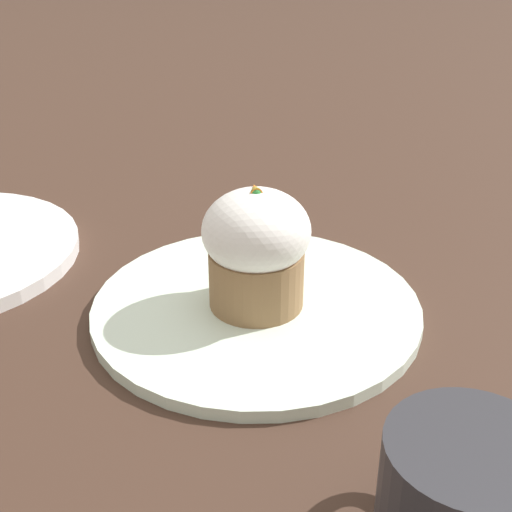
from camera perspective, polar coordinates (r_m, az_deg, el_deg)
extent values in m
plane|color=#3D281E|center=(0.57, 0.02, -4.65)|extent=(4.00, 4.00, 0.00)
cylinder|color=silver|center=(0.57, 0.02, -4.22)|extent=(0.26, 0.26, 0.01)
cylinder|color=olive|center=(0.55, 0.00, -1.81)|extent=(0.07, 0.07, 0.05)
ellipsoid|color=white|center=(0.53, 0.00, 1.98)|extent=(0.08, 0.08, 0.06)
cone|color=orange|center=(0.53, -0.11, 5.36)|extent=(0.02, 0.01, 0.01)
sphere|color=green|center=(0.52, 0.03, 4.93)|extent=(0.01, 0.01, 0.01)
cube|color=#B7B7BC|center=(0.63, 0.35, 0.11)|extent=(0.08, 0.05, 0.00)
ellipsoid|color=#B7B7BC|center=(0.58, -1.40, -2.21)|extent=(0.04, 0.04, 0.01)
torus|color=#2D2D33|center=(0.40, 13.69, -14.67)|extent=(0.05, 0.01, 0.05)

